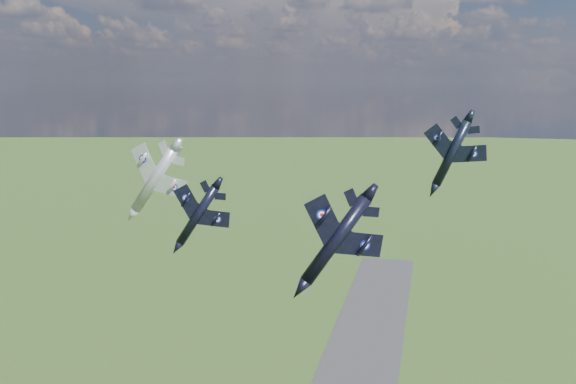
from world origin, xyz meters
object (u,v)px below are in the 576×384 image
(jet_right_navy, at_px, (336,240))
(jet_high_navy, at_px, (452,153))
(jet_lead_navy, at_px, (198,215))
(jet_left_silver, at_px, (154,180))

(jet_right_navy, bearing_deg, jet_high_navy, 47.54)
(jet_lead_navy, relative_size, jet_left_silver, 0.81)
(jet_high_navy, bearing_deg, jet_left_silver, -150.24)
(jet_lead_navy, distance_m, jet_left_silver, 10.11)
(jet_right_navy, bearing_deg, jet_lead_navy, 124.23)
(jet_lead_navy, bearing_deg, jet_high_navy, 29.45)
(jet_right_navy, relative_size, jet_left_silver, 0.92)
(jet_left_silver, bearing_deg, jet_right_navy, -23.67)
(jet_lead_navy, xyz_separation_m, jet_right_navy, (20.83, -12.50, 1.57))
(jet_right_navy, bearing_deg, jet_left_silver, 125.42)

